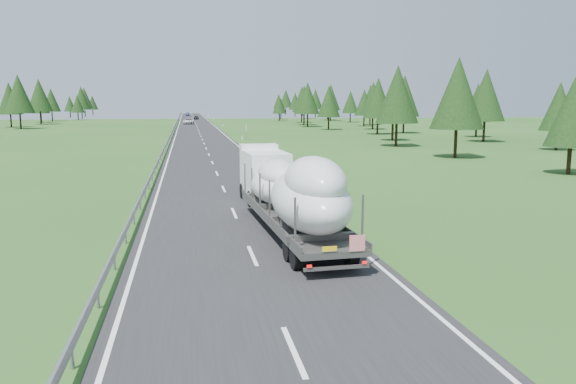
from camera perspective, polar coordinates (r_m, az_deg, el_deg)
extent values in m
plane|color=#234918|center=(14.68, 0.57, -15.90)|extent=(400.00, 400.00, 0.00)
cube|color=black|center=(113.26, -8.96, 5.89)|extent=(10.00, 400.00, 0.02)
cube|color=slate|center=(113.24, -11.66, 6.12)|extent=(0.08, 400.00, 0.32)
cylinder|color=slate|center=(14.62, -21.11, -15.38)|extent=(0.10, 0.10, 0.60)
cube|color=silver|center=(44.37, 1.59, 1.74)|extent=(0.12, 0.07, 1.00)
cube|color=black|center=(44.33, 1.59, 2.15)|extent=(0.13, 0.08, 0.12)
cube|color=silver|center=(93.68, -4.68, 5.62)|extent=(0.12, 0.07, 1.00)
cube|color=black|center=(93.66, -4.69, 5.81)|extent=(0.13, 0.08, 0.12)
cube|color=silver|center=(143.46, -6.63, 6.80)|extent=(0.12, 0.07, 1.00)
cube|color=black|center=(143.45, -6.64, 6.93)|extent=(0.13, 0.08, 0.12)
cube|color=silver|center=(193.36, -7.58, 7.37)|extent=(0.12, 0.07, 1.00)
cube|color=black|center=(193.35, -7.58, 7.47)|extent=(0.13, 0.08, 0.12)
cube|color=silver|center=(243.30, -8.14, 7.71)|extent=(0.12, 0.07, 1.00)
cube|color=black|center=(243.29, -8.14, 7.78)|extent=(0.13, 0.08, 0.12)
cube|color=silver|center=(293.26, -8.51, 7.93)|extent=(0.12, 0.07, 1.00)
cube|color=black|center=(293.25, -8.51, 7.99)|extent=(0.13, 0.08, 0.12)
cube|color=silver|center=(343.23, -8.77, 8.09)|extent=(0.12, 0.07, 1.00)
cube|color=black|center=(343.23, -8.77, 8.14)|extent=(0.13, 0.08, 0.12)
cylinder|color=slate|center=(93.72, -4.26, 5.93)|extent=(0.08, 0.08, 2.00)
cube|color=silver|center=(93.67, -4.27, 6.54)|extent=(0.05, 0.90, 1.20)
cylinder|color=black|center=(81.05, 25.64, 4.91)|extent=(0.36, 0.36, 2.99)
cone|color=black|center=(80.92, 25.84, 7.84)|extent=(4.65, 4.65, 6.23)
cylinder|color=black|center=(93.71, 19.29, 6.01)|extent=(0.36, 0.36, 3.86)
cone|color=black|center=(93.62, 19.46, 9.29)|extent=(6.00, 6.00, 8.04)
cylinder|color=black|center=(106.56, 18.58, 6.20)|extent=(0.36, 0.36, 3.23)
cone|color=black|center=(106.46, 18.70, 8.61)|extent=(5.03, 5.03, 6.74)
cylinder|color=black|center=(115.52, 11.65, 6.85)|extent=(0.36, 0.36, 3.92)
cone|color=black|center=(115.44, 11.74, 9.55)|extent=(6.10, 6.10, 8.17)
cylinder|color=black|center=(130.43, 8.59, 7.12)|extent=(0.36, 0.36, 3.66)
cone|color=black|center=(130.36, 8.65, 9.35)|extent=(5.70, 5.70, 7.64)
cylinder|color=black|center=(147.06, 7.72, 7.27)|extent=(0.36, 0.36, 3.22)
cone|color=black|center=(146.99, 7.76, 9.01)|extent=(5.01, 5.01, 6.71)
cylinder|color=black|center=(157.41, 8.33, 7.46)|extent=(0.36, 0.36, 3.72)
cone|color=black|center=(157.35, 8.37, 9.34)|extent=(5.78, 5.78, 7.75)
cylinder|color=black|center=(174.77, 6.34, 7.59)|extent=(0.36, 0.36, 3.29)
cone|color=black|center=(174.71, 6.36, 9.09)|extent=(5.12, 5.12, 6.86)
cylinder|color=black|center=(187.31, 4.33, 7.85)|extent=(0.36, 0.36, 4.11)
cone|color=black|center=(187.27, 4.36, 9.59)|extent=(6.39, 6.39, 8.56)
cylinder|color=black|center=(200.86, 4.04, 7.84)|extent=(0.36, 0.36, 3.41)
cone|color=black|center=(200.81, 4.06, 9.19)|extent=(5.31, 5.31, 7.11)
cylinder|color=black|center=(212.01, 1.98, 7.88)|extent=(0.36, 0.36, 3.13)
cone|color=black|center=(211.96, 1.99, 9.06)|extent=(4.87, 4.87, 6.52)
cylinder|color=black|center=(224.65, 2.79, 8.04)|extent=(0.36, 0.36, 3.85)
cone|color=black|center=(224.61, 2.80, 9.40)|extent=(5.99, 5.99, 8.02)
cylinder|color=black|center=(239.04, 0.72, 8.07)|extent=(0.36, 0.36, 3.48)
cone|color=black|center=(239.00, 0.73, 9.23)|extent=(5.41, 5.41, 7.25)
cylinder|color=black|center=(253.71, 1.49, 8.18)|extent=(0.36, 0.36, 3.94)
cone|color=black|center=(253.68, 1.49, 9.42)|extent=(6.14, 6.14, 8.22)
cylinder|color=black|center=(270.06, -0.22, 8.27)|extent=(0.36, 0.36, 4.14)
cone|color=black|center=(270.03, -0.22, 9.49)|extent=(6.44, 6.44, 8.62)
cylinder|color=black|center=(278.28, -0.96, 8.22)|extent=(0.36, 0.36, 3.45)
cone|color=black|center=(278.24, -0.96, 9.21)|extent=(5.36, 5.36, 7.18)
cylinder|color=black|center=(54.41, 26.66, 3.12)|extent=(0.36, 0.36, 2.84)
cone|color=black|center=(54.20, 26.96, 7.27)|extent=(4.42, 4.42, 5.92)
cylinder|color=black|center=(65.93, 16.66, 5.01)|extent=(0.36, 0.36, 3.80)
cone|color=black|center=(65.79, 16.87, 9.60)|extent=(5.91, 5.91, 7.92)
cylinder|color=black|center=(80.98, 10.94, 5.94)|extent=(0.36, 0.36, 3.85)
cone|color=black|center=(80.87, 11.06, 9.73)|extent=(5.99, 5.99, 8.03)
cylinder|color=black|center=(93.32, 10.57, 6.17)|extent=(0.36, 0.36, 3.24)
cone|color=black|center=(93.21, 10.65, 8.93)|extent=(5.04, 5.04, 6.74)
cylinder|color=black|center=(110.52, 9.08, 6.77)|extent=(0.36, 0.36, 3.69)
cone|color=black|center=(110.43, 9.14, 9.42)|extent=(5.74, 5.74, 7.69)
cylinder|color=black|center=(127.64, 4.15, 7.08)|extent=(0.36, 0.36, 3.35)
cone|color=black|center=(127.56, 4.17, 9.17)|extent=(5.21, 5.21, 6.98)
cylinder|color=black|center=(142.42, 2.00, 7.40)|extent=(0.36, 0.36, 3.80)
cone|color=black|center=(142.36, 2.01, 9.53)|extent=(5.91, 5.91, 7.92)
cylinder|color=black|center=(154.19, 1.64, 7.51)|extent=(0.36, 0.36, 3.64)
cone|color=black|center=(154.13, 1.64, 9.39)|extent=(5.66, 5.66, 7.58)
cylinder|color=black|center=(171.82, 1.39, 7.68)|extent=(0.36, 0.36, 3.69)
cone|color=black|center=(171.76, 1.40, 9.39)|extent=(5.74, 5.74, 7.69)
cylinder|color=black|center=(186.71, -0.89, 7.67)|extent=(0.36, 0.36, 2.84)
cone|color=black|center=(186.65, -0.89, 8.88)|extent=(4.42, 4.42, 5.92)
cylinder|color=black|center=(205.16, -0.73, 7.77)|extent=(0.36, 0.36, 2.57)
cone|color=black|center=(205.11, -0.73, 8.76)|extent=(3.99, 3.99, 5.35)
cylinder|color=black|center=(145.03, -25.54, 6.65)|extent=(0.36, 0.36, 4.27)
cone|color=black|center=(144.98, -25.70, 8.99)|extent=(6.64, 6.64, 8.89)
cylinder|color=black|center=(155.31, -26.32, 6.61)|extent=(0.36, 0.36, 3.75)
cone|color=black|center=(155.25, -26.46, 8.52)|extent=(5.84, 5.84, 7.82)
cylinder|color=black|center=(172.33, -23.83, 7.02)|extent=(0.36, 0.36, 4.31)
cone|color=black|center=(172.29, -23.96, 9.01)|extent=(6.70, 6.70, 8.97)
cylinder|color=black|center=(186.45, -23.78, 6.97)|extent=(0.36, 0.36, 3.30)
cone|color=black|center=(186.39, -23.87, 8.38)|extent=(5.14, 5.14, 6.88)
cylinder|color=black|center=(199.43, -22.84, 7.17)|extent=(0.36, 0.36, 3.63)
cone|color=black|center=(199.39, -22.93, 8.62)|extent=(5.64, 5.64, 7.55)
cylinder|color=black|center=(210.59, -20.55, 7.28)|extent=(0.36, 0.36, 2.93)
cone|color=black|center=(210.53, -20.61, 8.38)|extent=(4.56, 4.56, 6.10)
cylinder|color=black|center=(222.20, -20.19, 7.51)|extent=(0.36, 0.36, 4.06)
cone|color=black|center=(222.16, -20.27, 8.96)|extent=(6.31, 6.31, 8.45)
cylinder|color=black|center=(239.02, -21.24, 7.39)|extent=(0.36, 0.36, 2.92)
cone|color=black|center=(238.97, -21.30, 8.36)|extent=(4.54, 4.54, 6.08)
cylinder|color=black|center=(251.96, -19.91, 7.67)|extent=(0.36, 0.36, 4.18)
cone|color=black|center=(251.93, -19.99, 8.99)|extent=(6.51, 6.51, 8.71)
cylinder|color=black|center=(269.73, -19.92, 7.68)|extent=(0.36, 0.36, 3.76)
cone|color=black|center=(269.69, -19.98, 8.79)|extent=(5.85, 5.85, 7.84)
cylinder|color=black|center=(277.97, -19.21, 7.69)|extent=(0.36, 0.36, 3.16)
cone|color=black|center=(277.93, -19.25, 8.59)|extent=(4.91, 4.91, 6.58)
cube|color=white|center=(34.96, -2.37, 1.94)|extent=(2.67, 4.95, 2.71)
cube|color=black|center=(37.34, -2.90, 3.14)|extent=(2.22, 0.20, 1.35)
cube|color=white|center=(36.91, -2.84, 4.66)|extent=(2.47, 1.29, 0.29)
cube|color=#5E5B58|center=(34.21, -2.14, -0.43)|extent=(2.57, 3.02, 0.24)
cylinder|color=black|center=(36.74, -4.45, 0.14)|extent=(0.39, 0.98, 0.97)
cylinder|color=black|center=(37.02, -1.02, 0.24)|extent=(0.39, 0.98, 0.97)
cylinder|color=black|center=(33.70, -3.92, -0.67)|extent=(0.39, 0.98, 0.97)
cylinder|color=black|center=(34.01, -0.19, -0.56)|extent=(0.39, 0.98, 0.97)
cube|color=#5E5B58|center=(26.17, 0.39, -2.60)|extent=(3.32, 13.65, 0.25)
cube|color=#5E5B58|center=(25.92, -2.41, -2.18)|extent=(0.78, 13.52, 0.23)
cube|color=#5E5B58|center=(26.38, 3.14, -1.98)|extent=(0.78, 13.52, 0.23)
cube|color=#5E5B58|center=(20.15, -0.18, -3.13)|extent=(0.07, 0.07, 1.84)
cube|color=#5E5B58|center=(20.74, 6.84, -2.84)|extent=(0.07, 0.07, 1.84)
cube|color=#5E5B58|center=(22.39, -1.21, -1.89)|extent=(0.07, 0.07, 1.84)
cube|color=#5E5B58|center=(22.92, 5.15, -1.66)|extent=(0.07, 0.07, 1.84)
cube|color=#5E5B58|center=(24.64, -2.05, -0.87)|extent=(0.07, 0.07, 1.84)
cube|color=#5E5B58|center=(25.13, 3.76, -0.69)|extent=(0.07, 0.07, 1.84)
cube|color=#5E5B58|center=(26.91, -2.76, -0.02)|extent=(0.07, 0.07, 1.84)
cube|color=#5E5B58|center=(27.36, 2.59, 0.13)|extent=(0.07, 0.07, 1.84)
cube|color=#5E5B58|center=(29.19, -3.35, 0.69)|extent=(0.07, 0.07, 1.84)
cube|color=#5E5B58|center=(29.60, 1.60, 0.82)|extent=(0.07, 0.07, 1.84)
cube|color=#5E5B58|center=(31.47, -3.85, 1.30)|extent=(0.07, 0.07, 1.84)
cube|color=#5E5B58|center=(31.85, 0.75, 1.42)|extent=(0.07, 0.07, 1.84)
cylinder|color=black|center=(21.09, 0.15, -6.63)|extent=(0.44, 0.99, 0.97)
cylinder|color=black|center=(21.56, 5.75, -6.32)|extent=(0.44, 0.99, 0.97)
cylinder|color=black|center=(22.19, -0.39, -5.83)|extent=(0.44, 0.99, 0.97)
cylinder|color=black|center=(22.64, 4.94, -5.56)|extent=(0.44, 0.99, 0.97)
cube|color=#5E5B58|center=(19.92, 3.97, -7.75)|extent=(2.42, 0.24, 0.12)
cube|color=red|center=(19.80, 6.08, -5.27)|extent=(0.58, 0.07, 0.58)
cube|color=yellow|center=(19.59, 3.21, -5.83)|extent=(0.53, 0.07, 0.17)
cube|color=red|center=(19.60, 1.12, -7.57)|extent=(0.18, 0.07, 0.10)
cube|color=red|center=(20.08, 6.85, -7.23)|extent=(0.18, 0.07, 0.10)
ellipsoid|color=silver|center=(22.93, 1.81, -0.80)|extent=(3.42, 7.53, 2.49)
ellipsoid|color=silver|center=(21.91, 2.32, 1.04)|extent=(2.55, 4.79, 1.99)
ellipsoid|color=silver|center=(29.36, -0.86, 0.81)|extent=(3.06, 7.08, 1.89)
ellipsoid|color=silver|center=(28.42, -0.57, 1.88)|extent=(2.28, 4.50, 1.51)
imported|color=silver|center=(161.51, -10.05, 7.10)|extent=(3.28, 6.32, 1.70)
imported|color=black|center=(203.54, -9.31, 7.48)|extent=(1.84, 4.22, 1.41)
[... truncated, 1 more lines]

